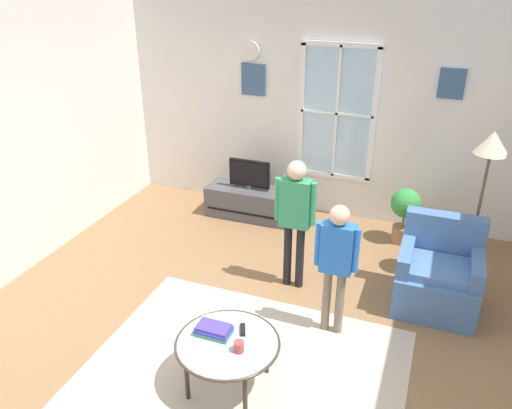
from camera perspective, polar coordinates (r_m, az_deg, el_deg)
name	(u,v)px	position (r m, az deg, el deg)	size (l,w,h in m)	color
ground_plane	(247,345)	(4.76, -1.01, -15.27)	(6.02, 6.27, 0.02)	olive
back_wall	(332,102)	(6.57, 8.43, 11.14)	(5.42, 0.17, 2.98)	silver
area_rug	(246,367)	(4.53, -1.09, -17.57)	(2.59, 1.93, 0.01)	#C6B29E
tv_stand	(250,202)	(6.77, -0.70, 0.24)	(1.13, 0.44, 0.40)	#4C4C51
television	(249,174)	(6.60, -0.73, 3.40)	(0.54, 0.08, 0.39)	#4C4C4C
armchair	(438,276)	(5.33, 19.49, -7.45)	(0.76, 0.74, 0.87)	#476B9E
coffee_table	(228,345)	(4.12, -3.16, -15.24)	(0.82, 0.82, 0.44)	#99B2B7
book_stack	(214,330)	(4.16, -4.71, -13.69)	(0.28, 0.17, 0.08)	#609977
cup	(239,347)	(4.00, -1.91, -15.45)	(0.08, 0.08, 0.09)	#BF3F3F
remote_near_books	(243,330)	(4.20, -1.47, -13.68)	(0.04, 0.14, 0.02)	black
person_green_shirt	(295,210)	(5.06, 4.38, -0.66)	(0.42, 0.19, 1.39)	black
person_blue_shirt	(337,256)	(4.49, 8.90, -5.61)	(0.38, 0.17, 1.27)	#726656
potted_plant_by_window	(405,210)	(6.31, 16.15, -0.55)	(0.35, 0.35, 0.69)	#9E6B4C
floor_lamp	(489,159)	(5.38, 24.41, 4.63)	(0.32, 0.32, 1.66)	black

